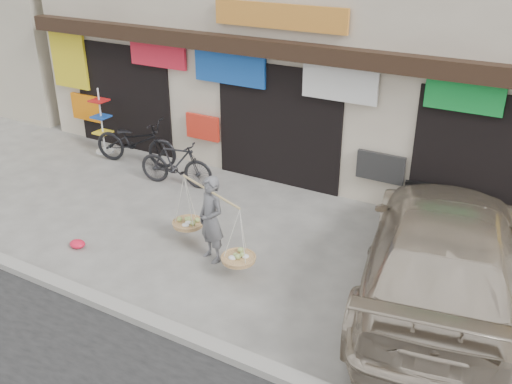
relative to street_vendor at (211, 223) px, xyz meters
The scene contains 9 objects.
ground 0.92m from the street_vendor, behind, with size 70.00×70.00×0.00m, color gray.
kerb 2.17m from the street_vendor, 105.61° to the right, with size 70.00×0.25×0.12m, color gray.
shophouse_block 7.00m from the street_vendor, 94.95° to the left, with size 14.00×6.32×7.00m.
street_vendor is the anchor object (origin of this frame).
bike_0 4.91m from the street_vendor, 146.10° to the left, with size 0.76×2.19×1.15m, color black.
bike_1 3.30m from the street_vendor, 138.13° to the left, with size 0.50×1.77×1.06m, color black.
suv 3.83m from the street_vendor, 12.25° to the left, with size 3.33×6.05×1.66m.
display_rack 6.10m from the street_vendor, 151.24° to the left, with size 0.46×0.46×1.69m.
red_bag 2.63m from the street_vendor, 158.95° to the right, with size 0.31×0.25×0.14m, color #F11638.
Camera 1 is at (5.55, -7.11, 5.44)m, focal length 40.00 mm.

